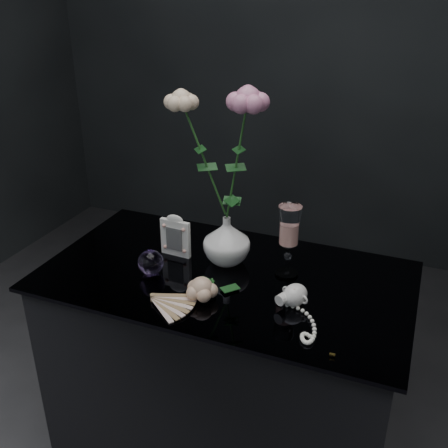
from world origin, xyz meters
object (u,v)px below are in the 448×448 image
at_px(vase, 227,240).
at_px(paperweight, 151,262).
at_px(pearl_jar, 295,294).
at_px(loose_rose, 202,288).
at_px(picture_frame, 175,235).
at_px(wine_glass, 288,242).

bearing_deg(vase, paperweight, -140.35).
distance_m(paperweight, pearl_jar, 0.42).
bearing_deg(loose_rose, paperweight, 141.74).
relative_size(picture_frame, loose_rose, 0.72).
distance_m(wine_glass, loose_rose, 0.28).
bearing_deg(vase, picture_frame, -173.55).
distance_m(vase, wine_glass, 0.19).
xyz_separation_m(picture_frame, pearl_jar, (0.41, -0.12, -0.04)).
height_order(picture_frame, pearl_jar, picture_frame).
bearing_deg(loose_rose, pearl_jar, -3.27).
bearing_deg(vase, pearl_jar, -29.74).
distance_m(picture_frame, loose_rose, 0.26).
xyz_separation_m(wine_glass, pearl_jar, (0.06, -0.14, -0.08)).
bearing_deg(loose_rose, wine_glass, 30.07).
bearing_deg(picture_frame, paperweight, -93.53).
xyz_separation_m(wine_glass, paperweight, (-0.36, -0.14, -0.07)).
bearing_deg(picture_frame, vase, 10.00).
relative_size(wine_glass, pearl_jar, 1.00).
xyz_separation_m(loose_rose, pearl_jar, (0.23, 0.07, -0.00)).
xyz_separation_m(paperweight, pearl_jar, (0.42, 0.00, -0.01)).
xyz_separation_m(picture_frame, paperweight, (-0.02, -0.13, -0.03)).
relative_size(vase, wine_glass, 0.68).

